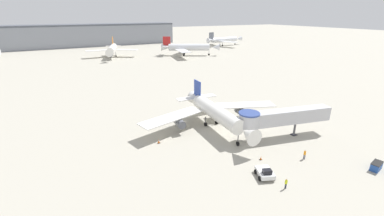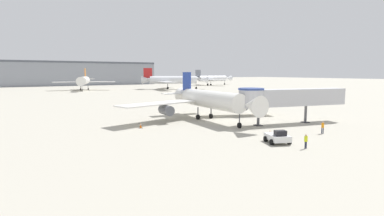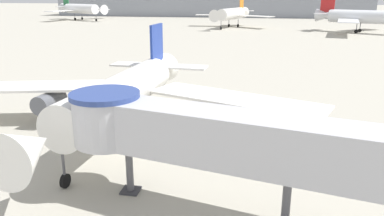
{
  "view_description": "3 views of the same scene",
  "coord_description": "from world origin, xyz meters",
  "px_view_note": "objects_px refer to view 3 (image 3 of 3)",
  "views": [
    {
      "loc": [
        -28.98,
        -40.81,
        24.07
      ],
      "look_at": [
        -5.49,
        3.13,
        5.51
      ],
      "focal_mm": 24.0,
      "sensor_mm": 36.0,
      "label": 1
    },
    {
      "loc": [
        -30.73,
        -41.52,
        8.6
      ],
      "look_at": [
        -3.24,
        3.4,
        2.35
      ],
      "focal_mm": 28.0,
      "sensor_mm": 36.0,
      "label": 2
    },
    {
      "loc": [
        11.02,
        -25.55,
        11.67
      ],
      "look_at": [
        5.4,
        4.9,
        2.14
      ],
      "focal_mm": 35.0,
      "sensor_mm": 36.0,
      "label": 3
    }
  ],
  "objects_px": {
    "background_jet_red_tail": "(368,17)",
    "background_jet_orange_tail": "(232,14)",
    "background_jet_green_tail": "(80,9)",
    "jet_bridge": "(210,136)",
    "main_airplane": "(124,93)"
  },
  "relations": [
    {
      "from": "background_jet_red_tail",
      "to": "background_jet_orange_tail",
      "type": "xyz_separation_m",
      "value": [
        -41.66,
        12.4,
        -0.07
      ]
    },
    {
      "from": "background_jet_green_tail",
      "to": "background_jet_orange_tail",
      "type": "height_order",
      "value": "background_jet_green_tail"
    },
    {
      "from": "background_jet_green_tail",
      "to": "background_jet_orange_tail",
      "type": "xyz_separation_m",
      "value": [
        69.77,
        -25.52,
        -0.26
      ]
    },
    {
      "from": "main_airplane",
      "to": "background_jet_red_tail",
      "type": "relative_size",
      "value": 1.02
    },
    {
      "from": "jet_bridge",
      "to": "background_jet_green_tail",
      "type": "xyz_separation_m",
      "value": [
        -78.04,
        142.49,
        0.52
      ]
    },
    {
      "from": "main_airplane",
      "to": "background_jet_green_tail",
      "type": "relative_size",
      "value": 1.13
    },
    {
      "from": "jet_bridge",
      "to": "background_jet_orange_tail",
      "type": "distance_m",
      "value": 117.26
    },
    {
      "from": "jet_bridge",
      "to": "background_jet_red_tail",
      "type": "bearing_deg",
      "value": 84.95
    },
    {
      "from": "background_jet_red_tail",
      "to": "background_jet_orange_tail",
      "type": "height_order",
      "value": "background_jet_red_tail"
    },
    {
      "from": "main_airplane",
      "to": "background_jet_red_tail",
      "type": "xyz_separation_m",
      "value": [
        42.03,
        94.39,
        1.1
      ]
    },
    {
      "from": "background_jet_red_tail",
      "to": "background_jet_orange_tail",
      "type": "distance_m",
      "value": 43.47
    },
    {
      "from": "main_airplane",
      "to": "background_jet_red_tail",
      "type": "distance_m",
      "value": 103.33
    },
    {
      "from": "jet_bridge",
      "to": "background_jet_green_tail",
      "type": "distance_m",
      "value": 162.46
    },
    {
      "from": "background_jet_red_tail",
      "to": "background_jet_green_tail",
      "type": "bearing_deg",
      "value": 100.18
    },
    {
      "from": "jet_bridge",
      "to": "background_jet_red_tail",
      "type": "xyz_separation_m",
      "value": [
        33.39,
        104.57,
        0.33
      ]
    }
  ]
}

